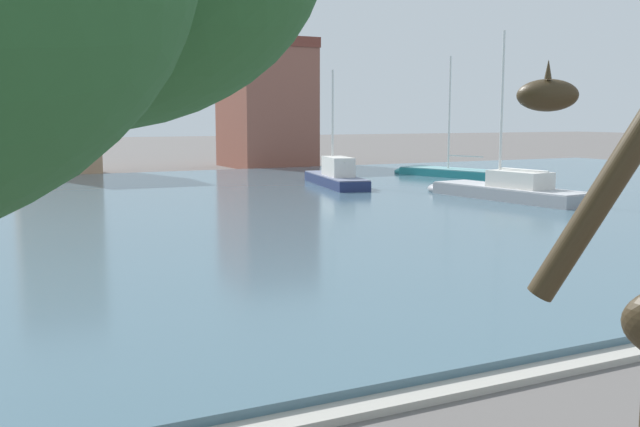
# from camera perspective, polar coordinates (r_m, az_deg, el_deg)

# --- Properties ---
(harbor_water) EXTENTS (90.64, 41.93, 0.26)m
(harbor_water) POSITION_cam_1_polar(r_m,az_deg,el_deg) (30.64, -12.84, 0.02)
(harbor_water) COLOR #476675
(harbor_water) RESTS_ON ground
(quay_edge_coping) EXTENTS (90.64, 0.50, 0.12)m
(quay_edge_coping) POSITION_cam_1_polar(r_m,az_deg,el_deg) (11.68, 13.57, -12.73)
(quay_edge_coping) COLOR #ADA89E
(quay_edge_coping) RESTS_ON ground
(sailboat_grey) EXTENTS (3.09, 9.52, 8.03)m
(sailboat_grey) POSITION_cam_1_polar(r_m,az_deg,el_deg) (35.28, 13.90, 1.67)
(sailboat_grey) COLOR #939399
(sailboat_grey) RESTS_ON ground
(sailboat_navy) EXTENTS (3.39, 8.94, 6.69)m
(sailboat_navy) POSITION_cam_1_polar(r_m,az_deg,el_deg) (41.13, 1.00, 2.78)
(sailboat_navy) COLOR navy
(sailboat_navy) RESTS_ON ground
(sailboat_teal) EXTENTS (4.38, 8.98, 7.92)m
(sailboat_teal) POSITION_cam_1_polar(r_m,az_deg,el_deg) (47.85, 9.84, 3.10)
(sailboat_teal) COLOR teal
(sailboat_teal) RESTS_ON ground
(townhouse_narrow_midrow) EXTENTS (5.68, 5.23, 11.50)m
(townhouse_narrow_midrow) POSITION_cam_1_polar(r_m,az_deg,el_deg) (55.08, -20.30, 8.90)
(townhouse_narrow_midrow) COLOR tan
(townhouse_narrow_midrow) RESTS_ON ground
(townhouse_tall_gabled) EXTENTS (6.29, 7.60, 10.27)m
(townhouse_tall_gabled) POSITION_cam_1_polar(r_m,az_deg,el_deg) (59.92, -4.29, 8.62)
(townhouse_tall_gabled) COLOR #8E5142
(townhouse_tall_gabled) RESTS_ON ground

